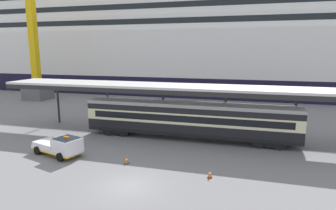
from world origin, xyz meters
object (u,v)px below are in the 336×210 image
at_px(service_truck, 61,146).
at_px(traffic_cone_near, 127,160).
at_px(dockside_crane, 35,17).
at_px(train_carriage, 189,119).
at_px(traffic_cone_mid, 210,174).
at_px(cruise_ship, 201,39).

distance_m(service_truck, traffic_cone_near, 6.77).
xyz_separation_m(service_truck, dockside_crane, (-23.28, 26.03, 15.01)).
distance_m(train_carriage, traffic_cone_mid, 10.16).
bearing_deg(train_carriage, traffic_cone_mid, -68.69).
height_order(train_carriage, dockside_crane, dockside_crane).
bearing_deg(train_carriage, service_truck, -141.75).
bearing_deg(traffic_cone_near, service_truck, 178.79).
xyz_separation_m(cruise_ship, traffic_cone_mid, (9.19, -50.35, -12.05)).
relative_size(train_carriage, traffic_cone_mid, 35.69).
xyz_separation_m(service_truck, traffic_cone_near, (6.73, -0.14, -0.66)).
relative_size(cruise_ship, train_carriage, 6.11).
height_order(service_truck, dockside_crane, dockside_crane).
relative_size(cruise_ship, service_truck, 25.65).
bearing_deg(traffic_cone_near, train_carriage, 65.81).
distance_m(cruise_ship, traffic_cone_near, 50.98).
height_order(cruise_ship, service_truck, cruise_ship).
bearing_deg(traffic_cone_mid, train_carriage, 111.31).
xyz_separation_m(train_carriage, dockside_crane, (-33.81, 17.74, 13.69)).
height_order(traffic_cone_near, dockside_crane, dockside_crane).
height_order(traffic_cone_near, traffic_cone_mid, traffic_cone_near).
bearing_deg(traffic_cone_near, traffic_cone_mid, -6.52).
height_order(cruise_ship, dockside_crane, dockside_crane).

